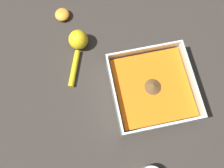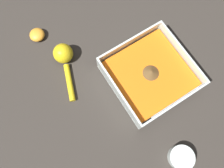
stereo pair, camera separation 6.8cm
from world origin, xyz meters
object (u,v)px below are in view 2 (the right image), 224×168
lemon_squeezer (64,57)px  spice_bowl (181,157)px  square_dish (150,75)px  lemon_half (37,35)px

lemon_squeezer → spice_bowl: bearing=-143.8°
spice_bowl → lemon_squeezer: lemon_squeezer is taller
square_dish → lemon_squeezer: square_dish is taller
lemon_squeezer → lemon_half: lemon_squeezer is taller
lemon_half → lemon_squeezer: bearing=16.0°
square_dish → lemon_squeezer: bearing=-134.4°
spice_bowl → lemon_half: spice_bowl is taller
square_dish → lemon_half: 0.41m
spice_bowl → lemon_squeezer: 0.48m
square_dish → lemon_half: size_ratio=4.79×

